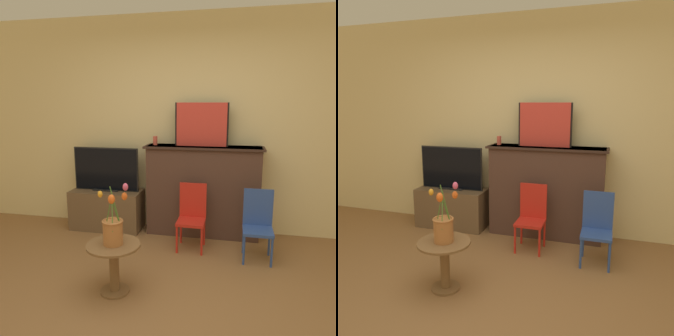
% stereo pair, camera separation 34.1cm
% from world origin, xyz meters
% --- Properties ---
extents(ground_plane, '(14.00, 14.00, 0.00)m').
position_xyz_m(ground_plane, '(0.00, 0.00, 0.00)').
color(ground_plane, olive).
extents(wall_back, '(8.00, 0.06, 2.70)m').
position_xyz_m(wall_back, '(0.00, 2.13, 1.35)').
color(wall_back, beige).
rests_on(wall_back, ground).
extents(fireplace_mantel, '(1.43, 0.37, 1.12)m').
position_xyz_m(fireplace_mantel, '(0.16, 1.94, 0.57)').
color(fireplace_mantel, '#4C3328').
rests_on(fireplace_mantel, ground).
extents(painting, '(0.64, 0.03, 0.52)m').
position_xyz_m(painting, '(0.12, 1.94, 1.38)').
color(painting, black).
rests_on(painting, fireplace_mantel).
extents(mantel_candle, '(0.05, 0.05, 0.11)m').
position_xyz_m(mantel_candle, '(-0.45, 1.94, 1.17)').
color(mantel_candle, '#CC4C3D').
rests_on(mantel_candle, fireplace_mantel).
extents(tv_stand, '(0.92, 0.41, 0.51)m').
position_xyz_m(tv_stand, '(-1.09, 1.87, 0.26)').
color(tv_stand, brown).
rests_on(tv_stand, ground).
extents(tv_monitor, '(0.86, 0.12, 0.56)m').
position_xyz_m(tv_monitor, '(-1.09, 1.88, 0.79)').
color(tv_monitor, black).
rests_on(tv_monitor, tv_stand).
extents(chair_red, '(0.31, 0.31, 0.74)m').
position_xyz_m(chair_red, '(0.08, 1.53, 0.40)').
color(chair_red, red).
rests_on(chair_red, ground).
extents(chair_blue, '(0.31, 0.31, 0.74)m').
position_xyz_m(chair_blue, '(0.80, 1.40, 0.40)').
color(chair_blue, '#2D4C99').
rests_on(chair_blue, ground).
extents(side_table, '(0.46, 0.46, 0.45)m').
position_xyz_m(side_table, '(-0.45, 0.47, 0.30)').
color(side_table, brown).
rests_on(side_table, ground).
extents(vase_tulips, '(0.25, 0.25, 0.53)m').
position_xyz_m(vase_tulips, '(-0.45, 0.46, 0.59)').
color(vase_tulips, '#AD6B38').
rests_on(vase_tulips, side_table).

